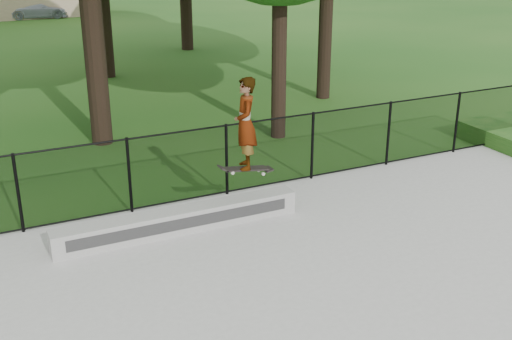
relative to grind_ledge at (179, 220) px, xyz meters
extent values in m
cube|color=#B5B4AF|center=(0.00, 0.00, 0.00)|extent=(4.53, 0.40, 0.42)
imported|color=#A1ABB7|center=(1.84, 30.82, 0.25)|extent=(3.46, 1.80, 1.05)
cube|color=black|center=(1.18, -0.30, 0.90)|extent=(0.84, 0.23, 0.13)
imported|color=#A7C6DB|center=(1.18, -0.30, 1.74)|extent=(0.55, 0.69, 1.64)
cylinder|color=black|center=(-2.55, 1.20, 0.54)|extent=(0.06, 0.06, 1.50)
cylinder|color=black|center=(-0.55, 1.20, 0.54)|extent=(0.06, 0.06, 1.50)
cylinder|color=black|center=(1.45, 1.20, 0.54)|extent=(0.06, 0.06, 1.50)
cylinder|color=black|center=(3.45, 1.20, 0.54)|extent=(0.06, 0.06, 1.50)
cylinder|color=black|center=(5.45, 1.20, 0.54)|extent=(0.06, 0.06, 1.50)
cylinder|color=black|center=(7.45, 1.20, 0.54)|extent=(0.06, 0.06, 1.50)
cylinder|color=black|center=(1.45, 1.20, 1.26)|extent=(16.00, 0.04, 0.04)
cylinder|color=black|center=(1.45, 1.20, -0.16)|extent=(16.00, 0.04, 0.04)
cube|color=black|center=(1.45, 1.20, 0.54)|extent=(16.00, 0.01, 1.50)
cylinder|color=black|center=(-0.05, 5.80, 2.55)|extent=(0.44, 0.44, 5.64)
cylinder|color=black|center=(4.25, 4.30, 2.04)|extent=(0.44, 0.44, 4.63)
cylinder|color=black|center=(7.45, 7.30, 2.38)|extent=(0.44, 0.44, 5.31)
cylinder|color=black|center=(1.95, 13.30, 2.37)|extent=(0.44, 0.44, 5.28)
cylinder|color=black|center=(6.45, 17.30, 1.83)|extent=(0.44, 0.44, 4.21)
camera|label=1|loc=(-3.28, -9.99, 4.97)|focal=45.00mm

